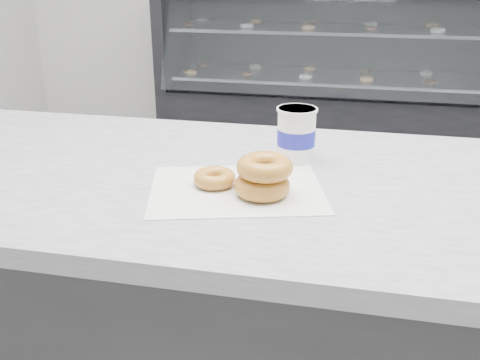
# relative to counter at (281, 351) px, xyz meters

# --- Properties ---
(ground) EXTENTS (5.00, 5.00, 0.00)m
(ground) POSITION_rel_counter_xyz_m (0.00, 0.60, -0.45)
(ground) COLOR gray
(ground) RESTS_ON ground
(counter) EXTENTS (3.06, 0.76, 0.90)m
(counter) POSITION_rel_counter_xyz_m (0.00, 0.00, 0.00)
(counter) COLOR #333335
(counter) RESTS_ON ground
(display_case) EXTENTS (2.40, 0.74, 1.25)m
(display_case) POSITION_rel_counter_xyz_m (0.00, 2.72, 0.04)
(display_case) COLOR black
(display_case) RESTS_ON ground
(wax_paper) EXTENTS (0.40, 0.34, 0.00)m
(wax_paper) POSITION_rel_counter_xyz_m (-0.09, -0.07, 0.45)
(wax_paper) COLOR silver
(wax_paper) RESTS_ON counter
(donut_single) EXTENTS (0.11, 0.11, 0.03)m
(donut_single) POSITION_rel_counter_xyz_m (-0.14, -0.07, 0.47)
(donut_single) COLOR #BC7F33
(donut_single) RESTS_ON wax_paper
(donut_stack) EXTENTS (0.15, 0.15, 0.08)m
(donut_stack) POSITION_rel_counter_xyz_m (-0.04, -0.09, 0.49)
(donut_stack) COLOR #BC7F33
(donut_stack) RESTS_ON wax_paper
(coffee_cup) EXTENTS (0.09, 0.09, 0.12)m
(coffee_cup) POSITION_rel_counter_xyz_m (0.00, 0.12, 0.51)
(coffee_cup) COLOR white
(coffee_cup) RESTS_ON counter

